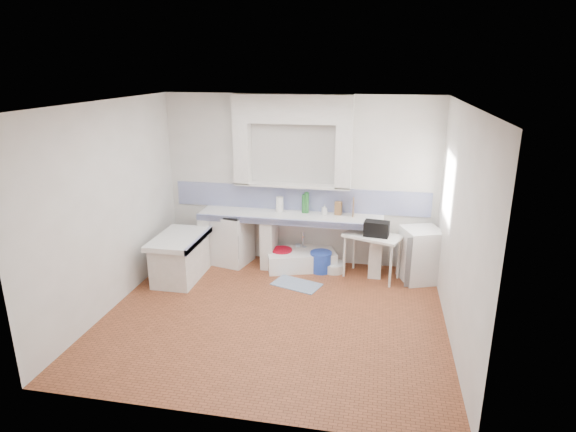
% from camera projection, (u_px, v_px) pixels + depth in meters
% --- Properties ---
extents(floor, '(4.50, 4.50, 0.00)m').
position_uv_depth(floor, '(274.00, 316.00, 6.49)').
color(floor, brown).
rests_on(floor, ground).
extents(ceiling, '(4.50, 4.50, 0.00)m').
position_uv_depth(ceiling, '(272.00, 103.00, 5.64)').
color(ceiling, silver).
rests_on(ceiling, ground).
extents(wall_back, '(4.50, 0.00, 4.50)m').
position_uv_depth(wall_back, '(299.00, 181.00, 7.94)').
color(wall_back, silver).
rests_on(wall_back, ground).
extents(wall_front, '(4.50, 0.00, 4.50)m').
position_uv_depth(wall_front, '(223.00, 285.00, 4.19)').
color(wall_front, silver).
rests_on(wall_front, ground).
extents(wall_left, '(0.00, 4.50, 4.50)m').
position_uv_depth(wall_left, '(110.00, 207.00, 6.47)').
color(wall_left, silver).
rests_on(wall_left, ground).
extents(wall_right, '(0.00, 4.50, 4.50)m').
position_uv_depth(wall_right, '(459.00, 228.00, 5.66)').
color(wall_right, silver).
rests_on(wall_right, ground).
extents(alcove_mass, '(1.90, 0.25, 0.45)m').
position_uv_depth(alcove_mass, '(292.00, 109.00, 7.49)').
color(alcove_mass, silver).
rests_on(alcove_mass, ground).
extents(window_frame, '(0.35, 0.86, 1.06)m').
position_uv_depth(window_frame, '(462.00, 187.00, 6.69)').
color(window_frame, '#382112').
rests_on(window_frame, ground).
extents(lace_valance, '(0.01, 0.84, 0.24)m').
position_uv_depth(lace_valance, '(454.00, 160.00, 6.60)').
color(lace_valance, white).
rests_on(lace_valance, ground).
extents(counter_slab, '(3.00, 0.60, 0.08)m').
position_uv_depth(counter_slab, '(290.00, 217.00, 7.84)').
color(counter_slab, white).
rests_on(counter_slab, ground).
extents(counter_lip, '(3.00, 0.04, 0.10)m').
position_uv_depth(counter_lip, '(287.00, 222.00, 7.58)').
color(counter_lip, navy).
rests_on(counter_lip, ground).
extents(counter_pier_left, '(0.20, 0.55, 0.82)m').
position_uv_depth(counter_pier_left, '(210.00, 237.00, 8.22)').
color(counter_pier_left, silver).
rests_on(counter_pier_left, ground).
extents(counter_pier_mid, '(0.20, 0.55, 0.82)m').
position_uv_depth(counter_pier_mid, '(269.00, 241.00, 8.04)').
color(counter_pier_mid, silver).
rests_on(counter_pier_mid, ground).
extents(counter_pier_right, '(0.20, 0.55, 0.82)m').
position_uv_depth(counter_pier_right, '(376.00, 249.00, 7.72)').
color(counter_pier_right, silver).
rests_on(counter_pier_right, ground).
extents(peninsula_top, '(0.70, 1.10, 0.08)m').
position_uv_depth(peninsula_top, '(179.00, 239.00, 7.44)').
color(peninsula_top, white).
rests_on(peninsula_top, ground).
extents(peninsula_base, '(0.60, 1.00, 0.62)m').
position_uv_depth(peninsula_base, '(180.00, 260.00, 7.54)').
color(peninsula_base, silver).
rests_on(peninsula_base, ground).
extents(peninsula_lip, '(0.04, 1.10, 0.10)m').
position_uv_depth(peninsula_lip, '(199.00, 240.00, 7.38)').
color(peninsula_lip, navy).
rests_on(peninsula_lip, ground).
extents(backsplash, '(4.27, 0.03, 0.40)m').
position_uv_depth(backsplash, '(299.00, 199.00, 8.01)').
color(backsplash, navy).
rests_on(backsplash, ground).
extents(stove, '(0.72, 0.71, 0.85)m').
position_uv_depth(stove, '(231.00, 238.00, 8.13)').
color(stove, white).
rests_on(stove, ground).
extents(sink, '(1.24, 0.92, 0.27)m').
position_uv_depth(sink, '(301.00, 260.00, 8.00)').
color(sink, white).
rests_on(sink, ground).
extents(side_table, '(0.97, 0.74, 0.04)m').
position_uv_depth(side_table, '(372.00, 256.00, 7.55)').
color(side_table, white).
rests_on(side_table, ground).
extents(fridge, '(0.70, 0.70, 0.84)m').
position_uv_depth(fridge, '(421.00, 255.00, 7.44)').
color(fridge, white).
rests_on(fridge, ground).
extents(bucket_red, '(0.44, 0.44, 0.32)m').
position_uv_depth(bucket_red, '(282.00, 258.00, 7.99)').
color(bucket_red, '#AC0419').
rests_on(bucket_red, ground).
extents(bucket_orange, '(0.34, 0.34, 0.24)m').
position_uv_depth(bucket_orange, '(304.00, 263.00, 7.90)').
color(bucket_orange, red).
rests_on(bucket_orange, ground).
extents(bucket_blue, '(0.39, 0.39, 0.33)m').
position_uv_depth(bucket_blue, '(321.00, 262.00, 7.84)').
color(bucket_blue, blue).
rests_on(bucket_blue, ground).
extents(basin_white, '(0.37, 0.37, 0.14)m').
position_uv_depth(basin_white, '(334.00, 267.00, 7.87)').
color(basin_white, white).
rests_on(basin_white, ground).
extents(water_bottle_a, '(0.11, 0.11, 0.34)m').
position_uv_depth(water_bottle_a, '(298.00, 253.00, 8.17)').
color(water_bottle_a, silver).
rests_on(water_bottle_a, ground).
extents(water_bottle_b, '(0.09, 0.09, 0.30)m').
position_uv_depth(water_bottle_b, '(304.00, 255.00, 8.15)').
color(water_bottle_b, silver).
rests_on(water_bottle_b, ground).
extents(black_bag, '(0.40, 0.26, 0.23)m').
position_uv_depth(black_bag, '(377.00, 229.00, 7.36)').
color(black_bag, black).
rests_on(black_bag, side_table).
extents(green_bottle_a, '(0.08, 0.08, 0.31)m').
position_uv_depth(green_bottle_a, '(304.00, 204.00, 7.88)').
color(green_bottle_a, '#23672A').
rests_on(green_bottle_a, counter_slab).
extents(green_bottle_b, '(0.10, 0.10, 0.35)m').
position_uv_depth(green_bottle_b, '(307.00, 203.00, 7.87)').
color(green_bottle_b, '#23672A').
rests_on(green_bottle_b, counter_slab).
extents(knife_block, '(0.12, 0.10, 0.22)m').
position_uv_depth(knife_block, '(338.00, 208.00, 7.79)').
color(knife_block, olive).
rests_on(knife_block, counter_slab).
extents(cutting_board, '(0.03, 0.21, 0.28)m').
position_uv_depth(cutting_board, '(353.00, 207.00, 7.74)').
color(cutting_board, olive).
rests_on(cutting_board, counter_slab).
extents(paper_towel, '(0.17, 0.17, 0.25)m').
position_uv_depth(paper_towel, '(280.00, 204.00, 7.96)').
color(paper_towel, white).
rests_on(paper_towel, counter_slab).
extents(soap_bottle, '(0.10, 0.10, 0.17)m').
position_uv_depth(soap_bottle, '(324.00, 209.00, 7.81)').
color(soap_bottle, white).
rests_on(soap_bottle, counter_slab).
extents(rug, '(0.81, 0.62, 0.01)m').
position_uv_depth(rug, '(297.00, 284.00, 7.39)').
color(rug, '#395985').
rests_on(rug, ground).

